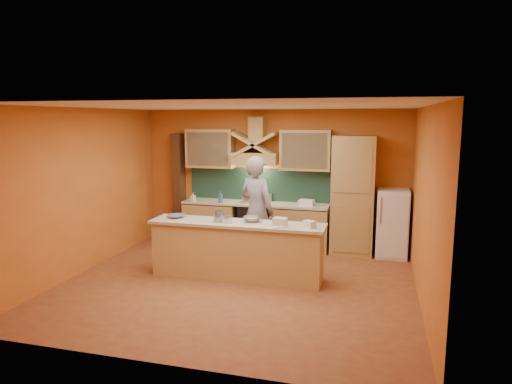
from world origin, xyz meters
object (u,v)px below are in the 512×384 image
(fridge, at_px, (392,223))
(person, at_px, (257,211))
(mixing_bowl, at_px, (252,219))
(kitchen_scale, at_px, (227,220))
(stove, at_px, (255,225))

(fridge, relative_size, person, 0.66)
(fridge, distance_m, mixing_bowl, 2.91)
(kitchen_scale, bearing_deg, mixing_bowl, 35.71)
(kitchen_scale, xyz_separation_m, mixing_bowl, (0.35, 0.23, -0.01))
(fridge, relative_size, mixing_bowl, 4.34)
(fridge, height_order, mixing_bowl, fridge)
(stove, relative_size, kitchen_scale, 7.59)
(stove, relative_size, mixing_bowl, 3.00)
(fridge, xyz_separation_m, kitchen_scale, (-2.62, -2.01, 0.34))
(person, bearing_deg, mixing_bowl, 122.62)
(stove, bearing_deg, fridge, 0.00)
(person, xyz_separation_m, kitchen_scale, (-0.24, -0.92, 0.01))
(mixing_bowl, bearing_deg, person, 98.63)
(fridge, bearing_deg, kitchen_scale, -142.58)
(fridge, relative_size, kitchen_scale, 10.96)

